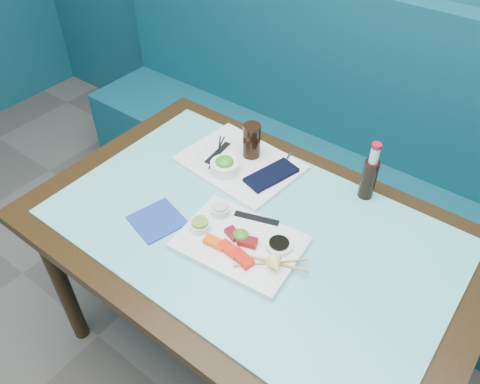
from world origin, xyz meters
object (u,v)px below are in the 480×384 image
Objects in this scene: dining_table at (250,245)px; serving_tray at (240,163)px; booth_bench at (355,179)px; cola_bottle_body at (369,179)px; seaweed_bowl at (225,167)px; sashimi_plate at (240,243)px; blue_napkin at (157,220)px; cola_glass at (252,141)px.

dining_table is 0.32m from serving_tray.
booth_bench is 21.13× the size of cola_bottle_body.
serving_tray is at bearing 82.41° from seaweed_bowl.
sashimi_plate is at bearing -114.93° from cola_bottle_body.
sashimi_plate is at bearing 16.28° from blue_napkin.
booth_bench is at bearing 72.46° from seaweed_bowl.
dining_table is at bearing 32.97° from blue_napkin.
cola_glass reaches higher than cola_bottle_body.
serving_tray is 0.08m from seaweed_bowl.
booth_bench is 0.89m from dining_table.
serving_tray is 0.45m from cola_bottle_body.
dining_table is at bearing 98.22° from sashimi_plate.
cola_glass is at bearing 81.25° from seaweed_bowl.
booth_bench is at bearing 113.90° from cola_bottle_body.
cola_glass reaches higher than sashimi_plate.
seaweed_bowl is 0.48m from cola_bottle_body.
serving_tray is 2.82× the size of cola_bottle_body.
booth_bench is at bearing 90.00° from dining_table.
serving_tray is (-0.23, 0.30, -0.00)m from sashimi_plate.
dining_table is 10.71× the size of cola_glass.
cola_glass reaches higher than blue_napkin.
cola_glass is 0.89× the size of blue_napkin.
booth_bench is at bearing 85.64° from sashimi_plate.
sashimi_plate is 0.28m from blue_napkin.
blue_napkin is at bearing -147.03° from dining_table.
dining_table is 0.31m from blue_napkin.
serving_tray is 3.06× the size of cola_glass.
cola_bottle_body is (0.43, 0.13, 0.06)m from serving_tray.
dining_table is at bearing -122.40° from cola_bottle_body.
booth_bench reaches higher than cola_glass.
cola_glass is at bearing 115.99° from sashimi_plate.
dining_table is 3.92× the size of sashimi_plate.
cola_glass is 0.42m from cola_bottle_body.
cola_bottle_body is (0.44, 0.20, 0.04)m from seaweed_bowl.
seaweed_bowl is (-0.24, 0.23, 0.03)m from sashimi_plate.
sashimi_plate is at bearing -76.16° from dining_table.
sashimi_plate is 0.43m from cola_glass.
booth_bench is 0.76m from serving_tray.
dining_table is (0.00, -0.84, 0.29)m from booth_bench.
blue_napkin is at bearing -96.28° from cola_glass.
blue_napkin is (-0.05, -0.44, -0.08)m from cola_glass.
cola_glass reaches higher than dining_table.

